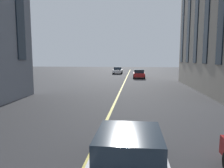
{
  "coord_description": "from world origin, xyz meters",
  "views": [
    {
      "loc": [
        0.08,
        -1.43,
        3.16
      ],
      "look_at": [
        12.69,
        -0.04,
        1.62
      ],
      "focal_mm": 33.82,
      "sensor_mm": 36.0,
      "label": 1
    }
  ],
  "objects": [
    {
      "name": "lane_centre_line",
      "position": [
        20.0,
        0.0,
        0.0
      ],
      "size": [
        80.0,
        0.16,
        0.01
      ],
      "color": "#D8C64C",
      "rests_on": "ground_plane"
    },
    {
      "name": "car_white_parked_b",
      "position": [
        5.25,
        -1.3,
        0.7
      ],
      "size": [
        4.4,
        1.95,
        1.37
      ],
      "color": "silver",
      "rests_on": "ground_plane"
    },
    {
      "name": "car_red_near",
      "position": [
        34.38,
        -2.04,
        0.7
      ],
      "size": [
        3.9,
        1.89,
        1.4
      ],
      "color": "#B21E1E",
      "rests_on": "ground_plane"
    },
    {
      "name": "car_silver_parked_a",
      "position": [
        43.91,
        2.21,
        0.7
      ],
      "size": [
        3.9,
        1.89,
        1.4
      ],
      "color": "#B7BABF",
      "rests_on": "ground_plane"
    }
  ]
}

